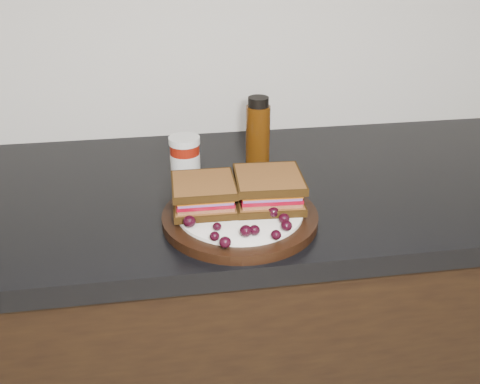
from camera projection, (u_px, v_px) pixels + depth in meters
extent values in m
cube|color=black|center=(200.00, 358.00, 1.31)|extent=(3.96, 0.58, 0.86)
cube|color=black|center=(192.00, 196.00, 1.10)|extent=(3.98, 0.60, 0.04)
cylinder|color=black|center=(240.00, 217.00, 0.96)|extent=(0.28, 0.28, 0.02)
ellipsoid|color=black|center=(189.00, 221.00, 0.90)|extent=(0.02, 0.02, 0.02)
ellipsoid|color=black|center=(217.00, 227.00, 0.89)|extent=(0.02, 0.02, 0.01)
ellipsoid|color=black|center=(215.00, 236.00, 0.86)|extent=(0.02, 0.02, 0.02)
ellipsoid|color=black|center=(225.00, 242.00, 0.84)|extent=(0.02, 0.02, 0.02)
ellipsoid|color=black|center=(246.00, 231.00, 0.87)|extent=(0.02, 0.02, 0.02)
ellipsoid|color=black|center=(255.00, 230.00, 0.88)|extent=(0.02, 0.02, 0.02)
ellipsoid|color=black|center=(276.00, 235.00, 0.87)|extent=(0.02, 0.02, 0.02)
ellipsoid|color=black|center=(286.00, 226.00, 0.89)|extent=(0.02, 0.02, 0.02)
ellipsoid|color=black|center=(284.00, 219.00, 0.91)|extent=(0.02, 0.02, 0.02)
ellipsoid|color=black|center=(273.00, 212.00, 0.93)|extent=(0.02, 0.02, 0.02)
ellipsoid|color=black|center=(283.00, 200.00, 0.97)|extent=(0.02, 0.02, 0.02)
ellipsoid|color=black|center=(273.00, 201.00, 0.97)|extent=(0.02, 0.02, 0.01)
ellipsoid|color=black|center=(272.00, 195.00, 0.99)|extent=(0.02, 0.02, 0.02)
ellipsoid|color=black|center=(206.00, 194.00, 0.99)|extent=(0.02, 0.02, 0.02)
ellipsoid|color=black|center=(196.00, 202.00, 0.97)|extent=(0.02, 0.02, 0.01)
ellipsoid|color=black|center=(207.00, 204.00, 0.95)|extent=(0.02, 0.02, 0.02)
ellipsoid|color=black|center=(189.00, 211.00, 0.94)|extent=(0.02, 0.02, 0.02)
ellipsoid|color=black|center=(207.00, 199.00, 0.97)|extent=(0.02, 0.02, 0.02)
ellipsoid|color=black|center=(192.00, 204.00, 0.96)|extent=(0.02, 0.02, 0.02)
ellipsoid|color=black|center=(191.00, 208.00, 0.95)|extent=(0.02, 0.02, 0.02)
cylinder|color=maroon|center=(185.00, 158.00, 1.10)|extent=(0.07, 0.07, 0.09)
cylinder|color=#432106|center=(258.00, 130.00, 1.17)|extent=(0.06, 0.06, 0.15)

